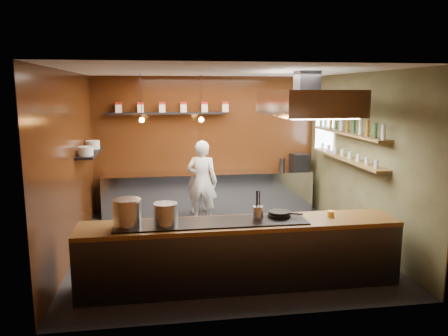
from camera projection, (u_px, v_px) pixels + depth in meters
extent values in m
plane|color=black|center=(223.00, 245.00, 7.69)|extent=(5.00, 5.00, 0.00)
plane|color=black|center=(207.00, 144.00, 9.85)|extent=(5.00, 0.00, 5.00)
plane|color=black|center=(70.00, 165.00, 7.05)|extent=(0.00, 5.00, 5.00)
plane|color=#444126|center=(361.00, 158.00, 7.79)|extent=(0.00, 5.00, 5.00)
plane|color=silver|center=(223.00, 71.00, 7.16)|extent=(5.00, 5.00, 0.00)
plane|color=white|center=(324.00, 128.00, 9.37)|extent=(0.00, 1.00, 1.00)
cube|color=silver|center=(209.00, 192.00, 9.72)|extent=(4.60, 0.65, 0.90)
cube|color=#38383D|center=(240.00, 256.00, 6.05)|extent=(4.40, 0.70, 0.86)
cube|color=brown|center=(241.00, 224.00, 5.97)|extent=(4.40, 0.72, 0.06)
cube|color=black|center=(212.00, 222.00, 5.90)|extent=(2.60, 0.55, 0.02)
cube|color=black|center=(166.00, 113.00, 9.46)|extent=(2.60, 0.26, 0.04)
cube|color=black|center=(90.00, 153.00, 8.04)|extent=(0.30, 1.40, 0.04)
cube|color=brown|center=(347.00, 133.00, 7.99)|extent=(0.26, 2.80, 0.04)
cube|color=brown|center=(346.00, 158.00, 8.07)|extent=(0.26, 2.80, 0.04)
cube|color=#38383D|center=(307.00, 80.00, 6.99)|extent=(0.35, 0.35, 0.30)
cube|color=silver|center=(306.00, 102.00, 7.05)|extent=(1.20, 2.00, 0.40)
cube|color=white|center=(306.00, 115.00, 7.09)|extent=(1.00, 1.80, 0.02)
cylinder|color=black|center=(141.00, 97.00, 8.68)|extent=(0.01, 0.01, 0.90)
sphere|color=orange|center=(142.00, 120.00, 8.76)|extent=(0.10, 0.10, 0.10)
cylinder|color=black|center=(201.00, 97.00, 8.86)|extent=(0.01, 0.01, 0.90)
sphere|color=orange|center=(201.00, 120.00, 8.94)|extent=(0.10, 0.10, 0.10)
cube|color=beige|center=(119.00, 109.00, 9.29)|extent=(0.13, 0.13, 0.17)
cube|color=#A51714|center=(118.00, 103.00, 9.27)|extent=(0.13, 0.13, 0.05)
cube|color=beige|center=(141.00, 109.00, 9.36)|extent=(0.13, 0.13, 0.17)
cube|color=#A51714|center=(140.00, 103.00, 9.34)|extent=(0.13, 0.13, 0.05)
cube|color=beige|center=(162.00, 108.00, 9.43)|extent=(0.13, 0.13, 0.17)
cube|color=#A51714|center=(162.00, 103.00, 9.41)|extent=(0.13, 0.13, 0.05)
cube|color=beige|center=(183.00, 108.00, 9.50)|extent=(0.13, 0.13, 0.17)
cube|color=#A51714|center=(183.00, 103.00, 9.48)|extent=(0.14, 0.13, 0.05)
cube|color=beige|center=(204.00, 108.00, 9.57)|extent=(0.13, 0.13, 0.17)
cube|color=#A51714|center=(204.00, 103.00, 9.55)|extent=(0.14, 0.13, 0.05)
cube|color=beige|center=(225.00, 108.00, 9.63)|extent=(0.13, 0.13, 0.17)
cube|color=#A51714|center=(225.00, 103.00, 9.62)|extent=(0.14, 0.13, 0.05)
cylinder|color=silver|center=(86.00, 151.00, 7.58)|extent=(0.26, 0.26, 0.16)
cylinder|color=silver|center=(93.00, 145.00, 8.46)|extent=(0.26, 0.26, 0.16)
cylinder|color=silver|center=(383.00, 132.00, 6.70)|extent=(0.06, 0.06, 0.24)
cylinder|color=#2D5933|center=(375.00, 131.00, 6.95)|extent=(0.06, 0.06, 0.24)
cylinder|color=#8C601E|center=(367.00, 129.00, 7.20)|extent=(0.06, 0.06, 0.24)
cylinder|color=silver|center=(360.00, 128.00, 7.46)|extent=(0.06, 0.06, 0.24)
cylinder|color=#2D5933|center=(354.00, 127.00, 7.71)|extent=(0.06, 0.06, 0.24)
cylinder|color=#8C601E|center=(347.00, 125.00, 7.96)|extent=(0.06, 0.06, 0.24)
cylinder|color=silver|center=(341.00, 124.00, 8.21)|extent=(0.06, 0.06, 0.24)
cylinder|color=#2D5933|center=(336.00, 123.00, 8.47)|extent=(0.06, 0.06, 0.24)
cylinder|color=#8C601E|center=(331.00, 122.00, 8.72)|extent=(0.06, 0.06, 0.24)
cylinder|color=silver|center=(326.00, 121.00, 8.97)|extent=(0.06, 0.06, 0.24)
cylinder|color=#2D5933|center=(321.00, 121.00, 9.23)|extent=(0.06, 0.06, 0.24)
cylinder|color=silver|center=(377.00, 164.00, 6.94)|extent=(0.07, 0.07, 0.13)
cylinder|color=silver|center=(367.00, 161.00, 7.25)|extent=(0.07, 0.07, 0.13)
cylinder|color=silver|center=(358.00, 158.00, 7.57)|extent=(0.07, 0.07, 0.13)
cylinder|color=silver|center=(350.00, 155.00, 7.89)|extent=(0.07, 0.07, 0.13)
cylinder|color=silver|center=(342.00, 153.00, 8.21)|extent=(0.07, 0.07, 0.13)
cylinder|color=silver|center=(335.00, 150.00, 8.53)|extent=(0.07, 0.07, 0.13)
cylinder|color=silver|center=(329.00, 148.00, 8.85)|extent=(0.07, 0.07, 0.13)
cylinder|color=silver|center=(323.00, 146.00, 9.17)|extent=(0.07, 0.07, 0.13)
cylinder|color=silver|center=(127.00, 213.00, 5.69)|extent=(0.44, 0.44, 0.36)
cylinder|color=#B5B8BD|center=(166.00, 214.00, 5.73)|extent=(0.40, 0.40, 0.30)
cylinder|color=silver|center=(258.00, 213.00, 5.98)|extent=(0.19, 0.19, 0.19)
cylinder|color=black|center=(279.00, 215.00, 6.13)|extent=(0.32, 0.32, 0.04)
cylinder|color=black|center=(279.00, 213.00, 6.12)|extent=(0.30, 0.30, 0.04)
cylinder|color=black|center=(297.00, 214.00, 6.07)|extent=(0.18, 0.09, 0.02)
cylinder|color=gold|center=(331.00, 214.00, 6.19)|extent=(0.10, 0.10, 0.09)
cube|color=black|center=(300.00, 162.00, 9.95)|extent=(0.42, 0.41, 0.37)
imported|color=white|center=(202.00, 182.00, 8.91)|extent=(0.72, 0.58, 1.70)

